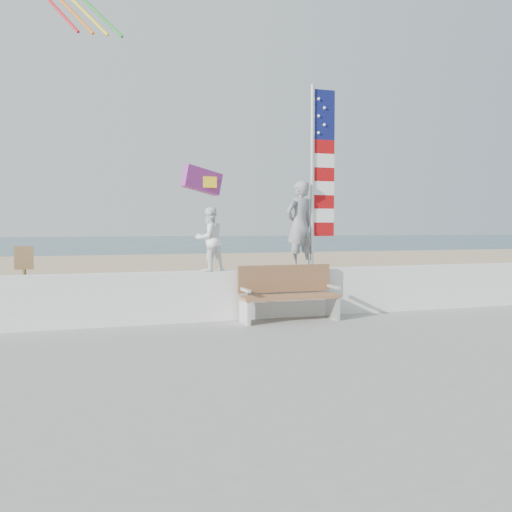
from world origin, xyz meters
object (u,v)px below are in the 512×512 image
object	(u,v)px
adult	(300,225)
bench	(288,293)
child	(209,239)
flag	(318,169)

from	to	relation	value
adult	bench	size ratio (longest dim) A/B	0.93
child	adult	bearing A→B (deg)	158.43
child	flag	xyz separation A→B (m)	(2.15, -0.00, 1.33)
flag	adult	bearing A→B (deg)	179.96
adult	flag	distance (m)	1.14
bench	flag	world-z (taller)	flag
child	flag	bearing A→B (deg)	158.43
bench	flag	size ratio (longest dim) A/B	0.51
flag	child	bearing A→B (deg)	179.99
child	bench	bearing A→B (deg)	139.89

